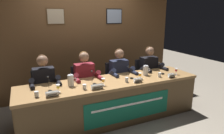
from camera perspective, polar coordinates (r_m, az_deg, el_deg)
The scene contains 29 objects.
ground_plane at distance 3.84m, azimuth 0.00°, elevation -14.45°, with size 12.00×12.00×0.00m, color gray.
wall_back_panelled at distance 4.72m, azimuth -7.30°, elevation 7.67°, with size 4.45×0.14×2.60m.
conference_table at distance 3.53m, azimuth 0.79°, elevation -8.00°, with size 3.25×0.80×0.74m.
chair_far_left at distance 3.91m, azimuth -18.75°, elevation -7.67°, with size 0.44×0.45×0.89m.
panelist_far_left at distance 3.63m, azimuth -18.75°, elevation -4.75°, with size 0.51×0.48×1.22m.
nameplate_far_left at distance 2.97m, azimuth -16.80°, elevation -7.48°, with size 0.18×0.06×0.08m.
juice_glass_far_left at distance 3.09m, azimuth -15.25°, elevation -5.55°, with size 0.06×0.06×0.12m.
water_cup_far_left at distance 3.03m, azimuth -20.85°, elevation -7.41°, with size 0.06×0.06×0.08m.
microphone_far_left at distance 3.19m, azimuth -17.57°, elevation -5.30°, with size 0.06×0.17×0.22m.
chair_center_left at distance 4.04m, azimuth -8.28°, elevation -6.32°, with size 0.44×0.45×0.89m.
panelist_center_left at distance 3.77m, azimuth -7.57°, elevation -3.40°, with size 0.51×0.48×1.22m.
nameplate_center_left at distance 3.13m, azimuth -4.26°, elevation -5.71°, with size 0.20×0.06×0.08m.
juice_glass_center_left at distance 3.28m, azimuth -2.55°, elevation -3.89°, with size 0.06×0.06×0.12m.
water_cup_center_left at distance 3.14m, azimuth -7.88°, elevation -5.76°, with size 0.06×0.06×0.08m.
microphone_center_left at distance 3.36m, azimuth -5.32°, elevation -3.66°, with size 0.06×0.17×0.22m.
chair_center_right at distance 4.29m, azimuth 1.22°, elevation -4.91°, with size 0.44×0.45×0.89m.
panelist_center_right at distance 4.03m, azimuth 2.48°, elevation -2.07°, with size 0.51×0.48×1.22m.
nameplate_center_right at distance 3.46m, azimuth 7.50°, elevation -3.80°, with size 0.16×0.06×0.08m.
juice_glass_center_right at distance 3.62m, azimuth 8.05°, elevation -2.22°, with size 0.06×0.06×0.12m.
water_cup_center_right at distance 3.46m, azimuth 4.23°, elevation -3.75°, with size 0.06×0.06×0.08m.
microphone_center_right at distance 3.67m, azimuth 5.36°, elevation -2.07°, with size 0.06×0.17×0.22m.
chair_far_right at distance 4.64m, azimuth 9.45°, elevation -3.57°, with size 0.44×0.45×0.89m.
panelist_far_right at distance 4.40m, azimuth 11.04°, elevation -0.88°, with size 0.51×0.48×1.22m.
nameplate_far_right at distance 3.85m, azimuth 16.78°, elevation -2.37°, with size 0.15×0.06×0.08m.
juice_glass_far_right at distance 4.07m, azimuth 17.97°, elevation -0.88°, with size 0.06×0.06×0.12m.
water_cup_far_right at distance 3.83m, azimuth 13.52°, elevation -2.30°, with size 0.06×0.06×0.08m.
microphone_far_right at distance 4.05m, azimuth 14.06°, elevation -0.85°, with size 0.06×0.17×0.22m.
water_pitcher_left_side at distance 3.31m, azimuth -11.77°, elevation -3.81°, with size 0.15×0.10×0.21m.
water_pitcher_right_side at distance 3.88m, azimuth 9.67°, elevation -0.97°, with size 0.15×0.10×0.21m.
Camera 1 is at (-1.40, -3.05, 1.87)m, focal length 31.80 mm.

